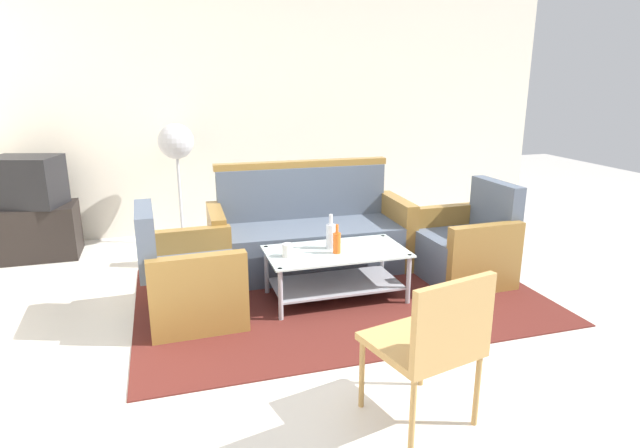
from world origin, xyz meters
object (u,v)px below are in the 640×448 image
object	(u,v)px
couch	(309,236)
armchair_right	(465,248)
bottle_clear	(331,235)
wicker_chair	(433,338)
bottle_orange	(337,242)
armchair_left	(189,281)
coffee_table	(336,267)
cup	(287,250)
tv_stand	(34,232)
television	(27,182)
pedestal_fan	(176,149)

from	to	relation	value
couch	armchair_right	world-z (taller)	couch
bottle_clear	wicker_chair	size ratio (longest dim) A/B	0.33
bottle_orange	wicker_chair	xyz separation A→B (m)	(-0.03, -1.59, -0.00)
armchair_left	coffee_table	xyz separation A→B (m)	(1.14, 0.01, -0.02)
cup	armchair_left	bearing A→B (deg)	178.93
bottle_clear	tv_stand	distance (m)	3.05
wicker_chair	armchair_left	bearing A→B (deg)	110.39
wicker_chair	cup	bearing A→B (deg)	88.95
coffee_table	television	distance (m)	3.14
cup	wicker_chair	size ratio (longest dim) A/B	0.12
armchair_right	pedestal_fan	bearing A→B (deg)	51.09
armchair_left	tv_stand	bearing A→B (deg)	-144.89
armchair_left	television	size ratio (longest dim) A/B	1.21
bottle_orange	pedestal_fan	bearing A→B (deg)	119.51
armchair_right	armchair_left	bearing A→B (deg)	90.89
television	cup	bearing A→B (deg)	155.31
armchair_right	bottle_orange	xyz separation A→B (m)	(-1.23, -0.14, 0.21)
armchair_left	armchair_right	distance (m)	2.36
armchair_right	cup	world-z (taller)	armchair_right
bottle_clear	television	bearing A→B (deg)	144.83
coffee_table	cup	world-z (taller)	cup
armchair_left	cup	distance (m)	0.76
armchair_left	bottle_clear	xyz separation A→B (m)	(1.11, 0.08, 0.23)
wicker_chair	couch	bearing A→B (deg)	75.94
bottle_clear	tv_stand	xyz separation A→B (m)	(-2.49, 1.75, -0.26)
coffee_table	wicker_chair	xyz separation A→B (m)	(-0.05, -1.65, 0.22)
coffee_table	bottle_orange	xyz separation A→B (m)	(-0.01, -0.06, 0.23)
cup	television	distance (m)	2.82
tv_stand	coffee_table	bearing A→B (deg)	-35.92
couch	cup	xyz separation A→B (m)	(-0.39, -0.75, 0.14)
coffee_table	bottle_clear	world-z (taller)	bottle_clear
tv_stand	pedestal_fan	xyz separation A→B (m)	(1.41, 0.05, 0.75)
armchair_left	coffee_table	world-z (taller)	armchair_left
cup	pedestal_fan	distance (m)	2.09
couch	armchair_left	bearing A→B (deg)	34.86
coffee_table	television	world-z (taller)	television
bottle_orange	cup	xyz separation A→B (m)	(-0.38, 0.03, -0.04)
bottle_clear	wicker_chair	bearing A→B (deg)	-90.85
tv_stand	television	xyz separation A→B (m)	(0.00, 0.00, 0.50)
armchair_right	bottle_clear	bearing A→B (deg)	89.36
armchair_left	cup	xyz separation A→B (m)	(0.74, -0.01, 0.17)
bottle_clear	wicker_chair	world-z (taller)	wicker_chair
armchair_left	wicker_chair	bearing A→B (deg)	31.77
tv_stand	wicker_chair	world-z (taller)	wicker_chair
tv_stand	wicker_chair	distance (m)	4.26
bottle_orange	bottle_clear	xyz separation A→B (m)	(-0.01, 0.13, 0.02)
bottle_clear	cup	distance (m)	0.39
tv_stand	television	world-z (taller)	television
armchair_right	bottle_orange	world-z (taller)	armchair_right
armchair_left	television	distance (m)	2.34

